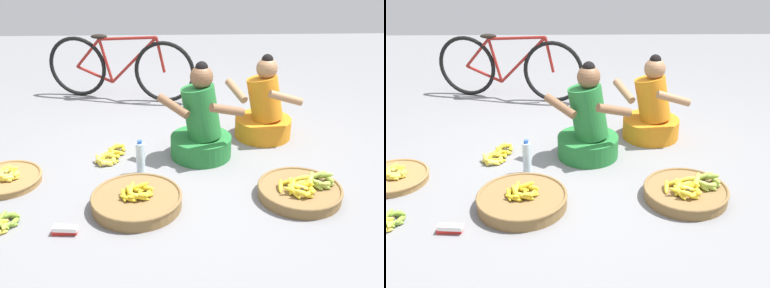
% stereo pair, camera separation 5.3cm
% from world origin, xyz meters
% --- Properties ---
extents(ground_plane, '(10.00, 10.00, 0.00)m').
position_xyz_m(ground_plane, '(0.00, 0.00, 0.00)').
color(ground_plane, slate).
extents(vendor_woman_front, '(0.72, 0.53, 0.83)m').
position_xyz_m(vendor_woman_front, '(0.09, 0.30, 0.27)').
color(vendor_woman_front, '#237233').
rests_on(vendor_woman_front, ground).
extents(vendor_woman_behind, '(0.66, 0.52, 0.79)m').
position_xyz_m(vendor_woman_behind, '(0.69, 0.68, 0.25)').
color(vendor_woman_behind, orange).
rests_on(vendor_woman_behind, ground).
extents(bicycle_leaning, '(1.66, 0.46, 0.73)m').
position_xyz_m(bicycle_leaning, '(-0.74, 1.76, 0.36)').
color(bicycle_leaning, black).
rests_on(bicycle_leaning, ground).
extents(banana_basket_near_vendor, '(0.65, 0.65, 0.17)m').
position_xyz_m(banana_basket_near_vendor, '(-0.40, -0.49, 0.06)').
color(banana_basket_near_vendor, brown).
rests_on(banana_basket_near_vendor, ground).
extents(banana_basket_mid_right, '(0.62, 0.62, 0.17)m').
position_xyz_m(banana_basket_mid_right, '(0.79, -0.40, 0.06)').
color(banana_basket_mid_right, brown).
rests_on(banana_basket_mid_right, ground).
extents(banana_basket_near_bicycle, '(0.54, 0.54, 0.13)m').
position_xyz_m(banana_basket_near_bicycle, '(-1.43, -0.12, 0.04)').
color(banana_basket_near_bicycle, olive).
rests_on(banana_basket_near_bicycle, ground).
extents(loose_bananas_front_right, '(0.26, 0.38, 0.09)m').
position_xyz_m(loose_bananas_front_right, '(-0.68, 0.26, 0.03)').
color(loose_bananas_front_right, yellow).
rests_on(loose_bananas_front_right, ground).
extents(loose_bananas_back_center, '(0.25, 0.28, 0.09)m').
position_xyz_m(loose_bananas_back_center, '(-1.28, -0.70, 0.03)').
color(loose_bananas_back_center, olive).
rests_on(loose_bananas_back_center, ground).
extents(water_bottle, '(0.07, 0.07, 0.30)m').
position_xyz_m(water_bottle, '(-0.40, -0.01, 0.14)').
color(water_bottle, silver).
rests_on(water_bottle, ground).
extents(packet_carton_stack, '(0.17, 0.07, 0.06)m').
position_xyz_m(packet_carton_stack, '(-0.84, -0.79, 0.03)').
color(packet_carton_stack, red).
rests_on(packet_carton_stack, ground).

